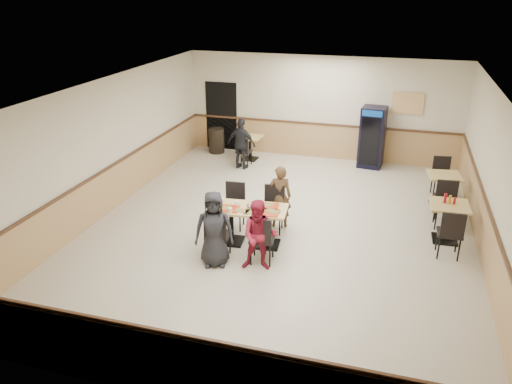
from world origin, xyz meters
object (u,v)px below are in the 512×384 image
(diner_woman_left, at_px, (214,229))
(back_table, at_px, (250,144))
(main_table, at_px, (249,220))
(diner_man_opposite, at_px, (280,197))
(side_table_near, at_px, (448,217))
(diner_woman_right, at_px, (260,236))
(lone_diner, at_px, (242,144))
(side_table_far, at_px, (443,185))
(pepsi_cooler, at_px, (372,137))
(trash_bin, at_px, (217,141))

(diner_woman_left, relative_size, back_table, 2.06)
(main_table, relative_size, diner_man_opposite, 1.11)
(diner_man_opposite, bearing_deg, side_table_near, 170.28)
(side_table_near, bearing_deg, main_table, -161.83)
(diner_woman_right, height_order, lone_diner, lone_diner)
(main_table, bearing_deg, diner_man_opposite, 62.10)
(main_table, relative_size, side_table_far, 1.89)
(diner_woman_left, xyz_separation_m, side_table_far, (4.19, 3.98, -0.21))
(diner_woman_right, xyz_separation_m, diner_man_opposite, (-0.06, 1.80, 0.02))
(lone_diner, height_order, side_table_near, lone_diner)
(lone_diner, bearing_deg, back_table, -78.48)
(side_table_near, xyz_separation_m, pepsi_cooler, (-1.82, 4.13, 0.33))
(diner_woman_left, height_order, pepsi_cooler, pepsi_cooler)
(side_table_near, xyz_separation_m, side_table_far, (0.00, 1.79, -0.02))
(diner_woman_right, relative_size, side_table_near, 1.68)
(lone_diner, xyz_separation_m, back_table, (0.00, 0.81, -0.25))
(back_table, bearing_deg, side_table_far, -20.15)
(side_table_near, distance_m, side_table_far, 1.79)
(diner_woman_left, relative_size, trash_bin, 1.94)
(diner_woman_left, distance_m, trash_bin, 6.69)
(trash_bin, bearing_deg, lone_diner, -44.26)
(back_table, bearing_deg, diner_man_opposite, -65.02)
(main_table, xyz_separation_m, trash_bin, (-2.68, 5.33, -0.15))
(side_table_far, height_order, trash_bin, side_table_far)
(side_table_near, relative_size, pepsi_cooler, 0.47)
(back_table, xyz_separation_m, trash_bin, (-1.19, 0.35, -0.10))
(side_table_far, bearing_deg, back_table, 159.85)
(diner_woman_left, distance_m, lone_diner, 5.24)
(trash_bin, bearing_deg, back_table, -16.45)
(main_table, relative_size, side_table_near, 1.91)
(diner_woman_right, bearing_deg, diner_woman_left, 175.19)
(main_table, xyz_separation_m, diner_man_opposite, (0.39, 0.94, 0.17))
(back_table, bearing_deg, lone_diner, -90.00)
(diner_man_opposite, bearing_deg, diner_woman_right, 77.17)
(side_table_far, xyz_separation_m, trash_bin, (-6.49, 2.30, -0.14))
(lone_diner, relative_size, trash_bin, 1.92)
(diner_woman_left, distance_m, side_table_near, 4.73)
(diner_man_opposite, xyz_separation_m, lone_diner, (-1.89, 3.24, 0.03))
(diner_woman_left, distance_m, diner_man_opposite, 2.03)
(back_table, bearing_deg, diner_woman_left, -79.39)
(lone_diner, bearing_deg, side_table_far, 179.37)
(main_table, xyz_separation_m, pepsi_cooler, (1.98, 5.38, 0.34))
(side_table_near, bearing_deg, lone_diner, 151.06)
(diner_man_opposite, relative_size, trash_bin, 1.84)
(diner_woman_left, bearing_deg, back_table, 82.87)
(main_table, xyz_separation_m, diner_woman_right, (0.45, -0.86, 0.15))
(side_table_near, bearing_deg, side_table_far, 89.90)
(side_table_far, bearing_deg, diner_man_opposite, -148.44)
(diner_woman_left, height_order, diner_woman_right, diner_woman_left)
(diner_man_opposite, distance_m, back_table, 4.47)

